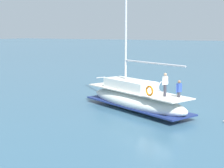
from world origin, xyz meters
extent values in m
plane|color=#38607A|center=(0.00, 0.00, 0.00)|extent=(400.00, 400.00, 0.00)
ellipsoid|color=white|center=(0.28, 1.79, 0.70)|extent=(6.05, 9.76, 1.40)
cube|color=navy|center=(0.28, 1.79, 0.39)|extent=(6.00, 9.59, 0.10)
cube|color=beige|center=(0.28, 1.79, 1.44)|extent=(5.68, 9.24, 0.08)
cube|color=white|center=(0.57, 2.45, 1.83)|extent=(3.27, 4.63, 0.70)
cylinder|color=silver|center=(0.76, 2.89, 7.25)|extent=(0.16, 0.16, 11.53)
cylinder|color=#B7B7BC|center=(-0.40, 0.25, 3.60)|extent=(2.42, 5.32, 0.12)
cylinder|color=silver|center=(2.05, 5.84, 1.95)|extent=(0.85, 0.42, 0.06)
torus|color=orange|center=(-1.86, -0.15, 1.95)|extent=(0.41, 0.70, 0.70)
cylinder|color=#33333D|center=(-0.88, -0.85, 1.88)|extent=(0.20, 0.20, 0.80)
cube|color=white|center=(-0.88, -0.85, 2.56)|extent=(0.37, 0.31, 0.56)
sphere|color=tan|center=(-0.88, -0.85, 2.95)|extent=(0.20, 0.20, 0.20)
cylinder|color=white|center=(-1.08, -0.76, 2.51)|extent=(0.09, 0.09, 0.50)
cylinder|color=white|center=(-0.68, -0.93, 2.51)|extent=(0.09, 0.09, 0.50)
cylinder|color=#33333D|center=(-0.66, -1.73, 1.66)|extent=(0.20, 0.20, 0.35)
cube|color=#3351AD|center=(-0.66, -1.73, 2.11)|extent=(0.37, 0.31, 0.56)
sphere|color=#9E7051|center=(-0.66, -1.73, 2.50)|extent=(0.20, 0.20, 0.20)
cylinder|color=#3351AD|center=(-0.87, -1.64, 2.06)|extent=(0.09, 0.09, 0.50)
cylinder|color=#3351AD|center=(-0.46, -1.81, 2.06)|extent=(0.09, 0.09, 0.50)
torus|color=silver|center=(-0.78, -0.63, 2.10)|extent=(0.72, 0.36, 0.76)
camera|label=1|loc=(-21.55, -8.32, 5.71)|focal=53.66mm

